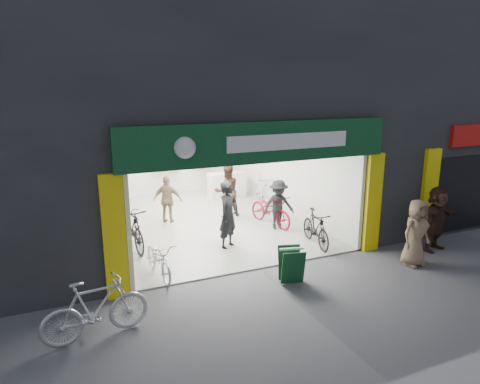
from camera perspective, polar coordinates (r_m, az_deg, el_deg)
ground at (r=10.33m, az=2.52°, el=-10.29°), size 60.00×60.00×0.00m
building at (r=14.36m, az=-3.00°, el=14.25°), size 17.00×10.27×8.00m
bike_left_front at (r=10.00m, az=-10.76°, el=-8.73°), size 0.70×1.67×0.85m
bike_left_midfront at (r=11.69m, az=-14.24°, el=-4.62°), size 0.78×2.05×1.20m
bike_left_midback at (r=12.71m, az=-15.02°, el=-3.77°), size 0.63×1.81×0.95m
bike_left_back at (r=14.38m, az=-16.16°, el=-1.36°), size 0.77×1.97×1.15m
bike_right_front at (r=11.78m, az=10.06°, el=-4.79°), size 0.74×1.71×1.00m
bike_right_mid at (r=13.30m, az=4.11°, el=-2.43°), size 1.01×1.97×0.99m
bike_right_back at (r=15.30m, az=2.97°, el=0.11°), size 0.85×2.00×1.16m
parked_bike at (r=7.95m, az=-18.69°, el=-14.51°), size 1.89×0.75×1.10m
customer_a at (r=11.32m, az=-1.57°, el=-3.13°), size 0.80×0.74×1.83m
customer_b at (r=14.03m, az=-1.74°, el=0.11°), size 0.86×0.67×1.76m
customer_c at (r=12.82m, az=5.13°, el=-1.79°), size 1.04×0.65×1.54m
customer_d at (r=13.57m, az=-9.62°, el=-1.06°), size 0.97×0.78×1.54m
pedestrian_near at (r=11.11m, az=22.40°, el=-5.05°), size 0.86×0.61×1.65m
pedestrian_far at (r=12.32m, az=24.70°, el=-3.27°), size 1.67×0.87×1.72m
sandwich_board at (r=9.59m, az=6.86°, el=-9.54°), size 0.63×0.64×0.79m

